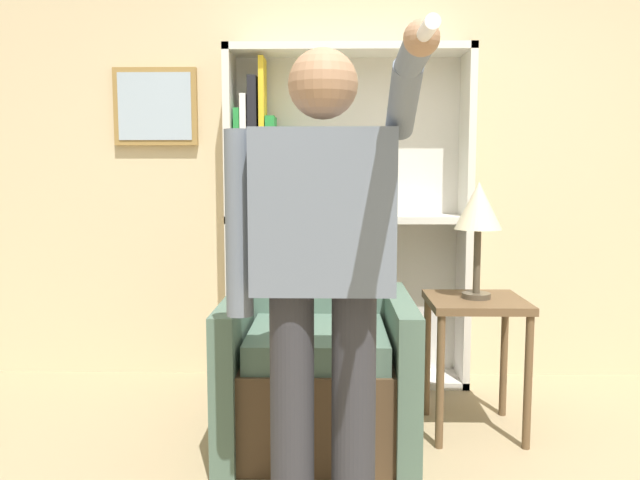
# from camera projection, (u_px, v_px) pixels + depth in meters

# --- Properties ---
(wall_back) EXTENTS (8.00, 0.11, 2.80)m
(wall_back) POSITION_uv_depth(u_px,v_px,m) (383.00, 142.00, 3.69)
(wall_back) COLOR beige
(wall_back) RESTS_ON ground_plane
(bookcase) EXTENTS (1.37, 0.28, 1.92)m
(bookcase) POSITION_uv_depth(u_px,v_px,m) (320.00, 226.00, 3.59)
(bookcase) COLOR silver
(bookcase) RESTS_ON ground_plane
(armchair) EXTENTS (0.84, 0.82, 1.28)m
(armchair) POSITION_uv_depth(u_px,v_px,m) (318.00, 353.00, 2.89)
(armchair) COLOR #4C3823
(armchair) RESTS_ON ground_plane
(person_standing) EXTENTS (0.61, 0.78, 1.62)m
(person_standing) POSITION_uv_depth(u_px,v_px,m) (322.00, 260.00, 2.05)
(person_standing) COLOR #2D2D33
(person_standing) RESTS_ON ground_plane
(side_table) EXTENTS (0.44, 0.44, 0.64)m
(side_table) POSITION_uv_depth(u_px,v_px,m) (475.00, 323.00, 2.91)
(side_table) COLOR brown
(side_table) RESTS_ON ground_plane
(table_lamp) EXTENTS (0.22, 0.22, 0.54)m
(table_lamp) POSITION_uv_depth(u_px,v_px,m) (478.00, 211.00, 2.86)
(table_lamp) COLOR #4C4233
(table_lamp) RESTS_ON side_table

